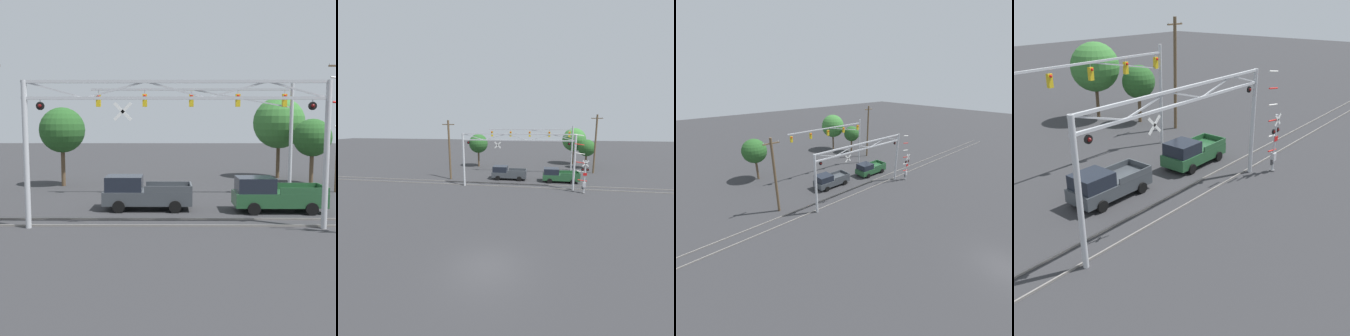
{
  "view_description": "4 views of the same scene",
  "coord_description": "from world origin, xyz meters",
  "views": [
    {
      "loc": [
        -0.23,
        -3.05,
        5.01
      ],
      "look_at": [
        -0.39,
        18.69,
        2.66
      ],
      "focal_mm": 45.0,
      "sensor_mm": 36.0,
      "label": 1
    },
    {
      "loc": [
        2.86,
        -11.34,
        8.25
      ],
      "look_at": [
        -1.21,
        15.27,
        2.84
      ],
      "focal_mm": 24.0,
      "sensor_mm": 36.0,
      "label": 2
    },
    {
      "loc": [
        -18.87,
        -2.26,
        14.27
      ],
      "look_at": [
        -1.59,
        18.3,
        3.51
      ],
      "focal_mm": 24.0,
      "sensor_mm": 36.0,
      "label": 3
    },
    {
      "loc": [
        -16.47,
        3.43,
        11.16
      ],
      "look_at": [
        1.14,
        17.75,
        1.86
      ],
      "focal_mm": 45.0,
      "sensor_mm": 36.0,
      "label": 4
    }
  ],
  "objects": [
    {
      "name": "traffic_signal_span",
      "position": [
        3.96,
        25.35,
        5.63
      ],
      "size": [
        13.55,
        0.39,
        7.81
      ],
      "color": "#B7BABF",
      "rests_on": "ground_plane"
    },
    {
      "name": "rail_track_near",
      "position": [
        0.0,
        16.88,
        0.05
      ],
      "size": [
        80.0,
        0.08,
        0.1
      ],
      "primitive_type": "cube",
      "color": "gray",
      "rests_on": "ground_plane"
    },
    {
      "name": "background_tree_far_left_verge",
      "position": [
        9.49,
        35.09,
        4.98
      ],
      "size": [
        4.6,
        4.6,
        7.29
      ],
      "color": "brown",
      "rests_on": "ground_plane"
    },
    {
      "name": "background_tree_far_right_verge",
      "position": [
        -8.78,
        30.04,
        4.41
      ],
      "size": [
        3.55,
        3.55,
        6.21
      ],
      "color": "brown",
      "rests_on": "ground_plane"
    },
    {
      "name": "pickup_truck_lead",
      "position": [
        -1.91,
        20.99,
        0.95
      ],
      "size": [
        5.07,
        2.27,
        1.96
      ],
      "color": "#3D4247",
      "rests_on": "ground_plane"
    },
    {
      "name": "rail_track_far",
      "position": [
        0.0,
        18.31,
        0.05
      ],
      "size": [
        80.0,
        0.08,
        0.1
      ],
      "primitive_type": "cube",
      "color": "gray",
      "rests_on": "ground_plane"
    },
    {
      "name": "crossing_gantry",
      "position": [
        -0.01,
        16.59,
        4.7
      ],
      "size": [
        14.35,
        0.29,
        6.97
      ],
      "color": "#B7BABF",
      "rests_on": "ground_plane"
    },
    {
      "name": "pickup_truck_following",
      "position": [
        5.52,
        20.46,
        0.95
      ],
      "size": [
        5.06,
        2.27,
        1.96
      ],
      "color": "#23512D",
      "rests_on": "ground_plane"
    },
    {
      "name": "background_tree_beyond_span",
      "position": [
        11.23,
        31.14,
        3.78
      ],
      "size": [
        3.07,
        3.07,
        5.34
      ],
      "color": "brown",
      "rests_on": "ground_plane"
    }
  ]
}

